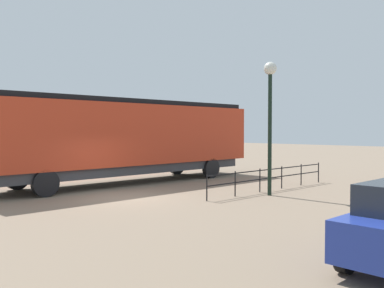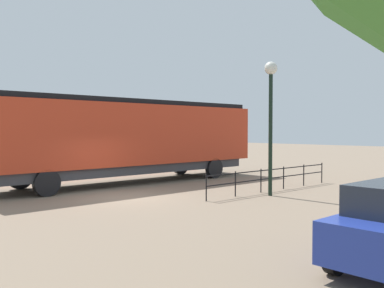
% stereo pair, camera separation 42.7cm
% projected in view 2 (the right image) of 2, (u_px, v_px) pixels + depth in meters
% --- Properties ---
extents(ground_plane, '(120.00, 120.00, 0.00)m').
position_uv_depth(ground_plane, '(125.00, 198.00, 16.89)').
color(ground_plane, '#84705B').
extents(locomotive, '(3.16, 15.09, 4.18)m').
position_uv_depth(locomotive, '(136.00, 137.00, 21.83)').
color(locomotive, red).
rests_on(locomotive, ground_plane).
extents(lamp_post, '(0.52, 0.52, 5.45)m').
position_uv_depth(lamp_post, '(271.00, 99.00, 17.28)').
color(lamp_post, black).
rests_on(lamp_post, ground_plane).
extents(platform_fence, '(0.05, 8.29, 1.02)m').
position_uv_depth(platform_fence, '(273.00, 176.00, 18.82)').
color(platform_fence, black).
rests_on(platform_fence, ground_plane).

